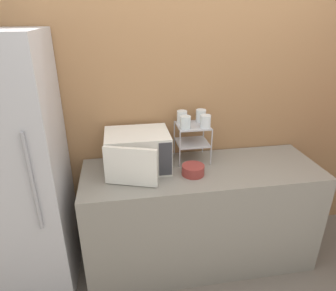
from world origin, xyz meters
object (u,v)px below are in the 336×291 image
refrigerator (19,174)px  bowl (193,170)px  glass_back_right (201,116)px  microwave (137,151)px  glass_front_right (205,121)px  glass_back_left (182,117)px  glass_front_left (185,122)px  dish_rack (192,135)px

refrigerator → bowl: bearing=-4.0°
glass_back_right → refrigerator: bearing=-170.3°
microwave → bowl: 0.45m
glass_front_right → glass_back_left: bearing=139.0°
glass_back_right → bowl: (-0.13, -0.32, -0.32)m
glass_front_right → refrigerator: (-1.38, -0.09, -0.28)m
microwave → glass_front_left: (0.38, 0.02, 0.21)m
glass_back_right → bowl: bearing=-112.6°
bowl → dish_rack: bearing=78.5°
glass_front_left → bowl: bearing=-82.1°
dish_rack → glass_front_right: size_ratio=3.08×
microwave → glass_front_left: bearing=3.2°
microwave → refrigerator: size_ratio=0.27×
glass_front_right → glass_back_right: bearing=89.1°
glass_front_left → glass_back_left: size_ratio=1.00×
glass_front_left → glass_back_right: size_ratio=1.00×
glass_back_left → refrigerator: refrigerator is taller
dish_rack → glass_front_left: 0.17m
dish_rack → glass_back_left: bearing=138.6°
bowl → refrigerator: refrigerator is taller
dish_rack → refrigerator: 1.32m
microwave → bowl: microwave is taller
refrigerator → glass_front_left: bearing=4.5°
microwave → refrigerator: bearing=-174.9°
dish_rack → glass_back_left: (-0.07, 0.07, 0.13)m
glass_front_left → refrigerator: 1.26m
glass_front_left → bowl: (0.03, -0.18, -0.32)m
glass_front_left → glass_front_right: size_ratio=1.00×
microwave → refrigerator: refrigerator is taller
glass_back_right → glass_front_right: (-0.00, -0.14, 0.00)m
microwave → bowl: (0.40, -0.16, -0.11)m
glass_back_right → glass_front_right: size_ratio=1.00×
microwave → glass_back_left: size_ratio=5.22×
glass_back_right → glass_back_left: (-0.16, -0.01, 0.00)m
dish_rack → bowl: 0.32m
refrigerator → glass_back_left: bearing=10.7°
dish_rack → glass_back_right: glass_back_right is taller
bowl → glass_front_left: bearing=97.9°
dish_rack → glass_front_left: bearing=-138.8°
dish_rack → glass_front_right: 0.17m
dish_rack → glass_front_right: bearing=-40.6°
glass_front_left → glass_back_right: 0.21m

